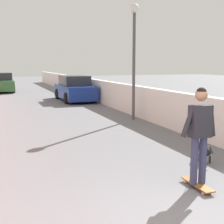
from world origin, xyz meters
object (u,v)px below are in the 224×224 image
at_px(lamp_post, 134,42).
at_px(skateboard, 197,184).
at_px(car_far, 2,83).
at_px(car_near, 74,89).
at_px(person_skateboarder, 200,128).
at_px(dog, 204,150).

xyz_separation_m(lamp_post, skateboard, (-6.79, 1.84, -3.02)).
bearing_deg(skateboard, car_far, 7.04).
bearing_deg(skateboard, car_near, -5.03).
relative_size(lamp_post, car_near, 1.04).
relative_size(person_skateboarder, dog, 1.17).
bearing_deg(car_near, skateboard, 174.97).
xyz_separation_m(car_near, car_far, (8.11, 3.99, -0.00)).
relative_size(skateboard, dog, 0.54).
distance_m(skateboard, dog, 1.63).
xyz_separation_m(person_skateboarder, car_far, (22.24, 2.75, -0.40)).
height_order(lamp_post, car_far, lamp_post).
height_order(car_near, car_far, same).
relative_size(person_skateboarder, car_far, 0.41).
height_order(lamp_post, car_near, lamp_post).
relative_size(skateboard, car_far, 0.19).
relative_size(dog, car_near, 0.34).
xyz_separation_m(person_skateboarder, dog, (1.22, -1.06, -0.84)).
distance_m(car_near, car_far, 9.04).
height_order(lamp_post, dog, lamp_post).
xyz_separation_m(lamp_post, car_near, (7.34, 0.60, -2.37)).
distance_m(person_skateboarder, car_far, 22.41).
xyz_separation_m(lamp_post, car_far, (15.45, 4.59, -2.37)).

